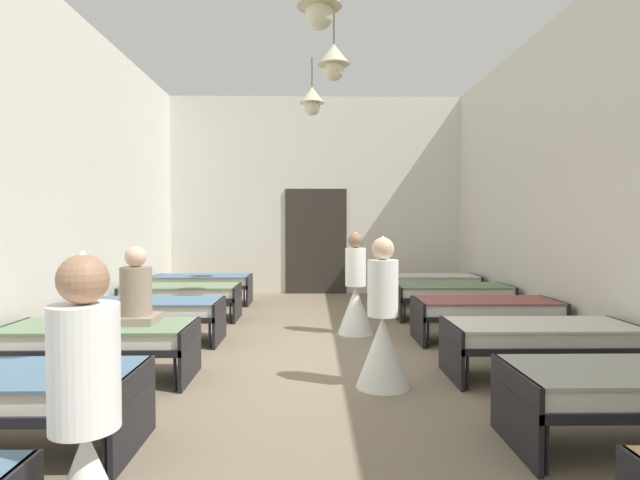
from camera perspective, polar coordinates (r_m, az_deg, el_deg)
The scene contains 14 objects.
ground_plane at distance 6.13m, azimuth -0.01°, elevation -13.76°, with size 7.24×11.73×0.10m, color #7A6B56.
room_shell at distance 7.31m, azimuth -0.19°, elevation 7.06°, with size 7.04×11.33×4.51m.
bed_left_row_2 at distance 5.66m, azimuth -23.91°, elevation -10.16°, with size 1.90×0.84×0.57m.
bed_right_row_2 at distance 5.74m, azimuth 23.82°, elevation -10.00°, with size 1.90×0.84×0.57m.
bed_left_row_3 at distance 7.15m, azimuth -18.80°, elevation -7.59°, with size 1.90×0.84×0.57m.
bed_right_row_3 at distance 7.21m, azimuth 18.38°, elevation -7.51°, with size 1.90×0.84×0.57m.
bed_left_row_4 at distance 8.69m, azimuth -15.50°, elevation -5.89°, with size 1.90×0.84×0.57m.
bed_right_row_4 at distance 8.74m, azimuth 14.84°, elevation -5.84°, with size 1.90×0.84×0.57m.
bed_left_row_5 at distance 10.26m, azimuth -13.22°, elevation -4.70°, with size 1.90×0.84×0.57m.
bed_right_row_5 at distance 10.30m, azimuth 12.38°, elevation -4.66°, with size 1.90×0.84×0.57m.
nurse_near_aisle at distance 5.01m, azimuth 7.15°, elevation -10.52°, with size 0.52×0.52×1.49m.
nurse_mid_aisle at distance 7.32m, azimuth 4.07°, elevation -6.57°, with size 0.52×0.52×1.49m.
nurse_far_aisle at distance 2.63m, azimuth -25.13°, elevation -22.41°, with size 0.52×0.52×1.49m.
patient_seated_primary at distance 5.55m, azimuth -20.24°, elevation -5.85°, with size 0.44×0.44×0.80m.
Camera 1 is at (-0.10, -5.90, 1.60)m, focal length 28.07 mm.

